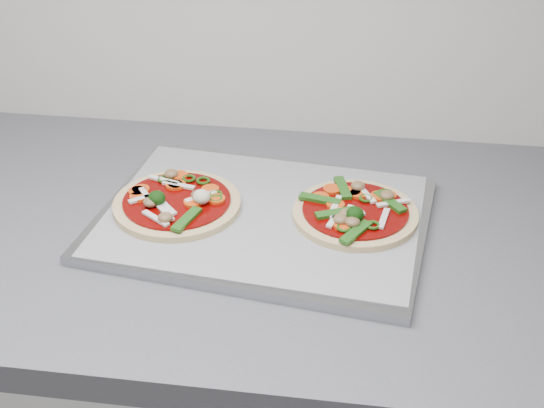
# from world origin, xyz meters

# --- Properties ---
(countertop) EXTENTS (3.60, 0.60, 0.04)m
(countertop) POSITION_xyz_m (0.00, 1.30, 0.88)
(countertop) COLOR slate
(countertop) RESTS_ON base_cabinet
(baking_tray) EXTENTS (0.48, 0.38, 0.01)m
(baking_tray) POSITION_xyz_m (-0.26, 1.31, 0.91)
(baking_tray) COLOR #999A9E
(baking_tray) RESTS_ON countertop
(parchment) EXTENTS (0.45, 0.34, 0.00)m
(parchment) POSITION_xyz_m (-0.26, 1.31, 0.92)
(parchment) COLOR gray
(parchment) RESTS_ON baking_tray
(pizza_left) EXTENTS (0.19, 0.19, 0.03)m
(pizza_left) POSITION_xyz_m (-0.38, 1.31, 0.92)
(pizza_left) COLOR #DABC82
(pizza_left) RESTS_ON parchment
(pizza_right) EXTENTS (0.20, 0.20, 0.03)m
(pizza_right) POSITION_xyz_m (-0.13, 1.32, 0.92)
(pizza_right) COLOR #DABC82
(pizza_right) RESTS_ON parchment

